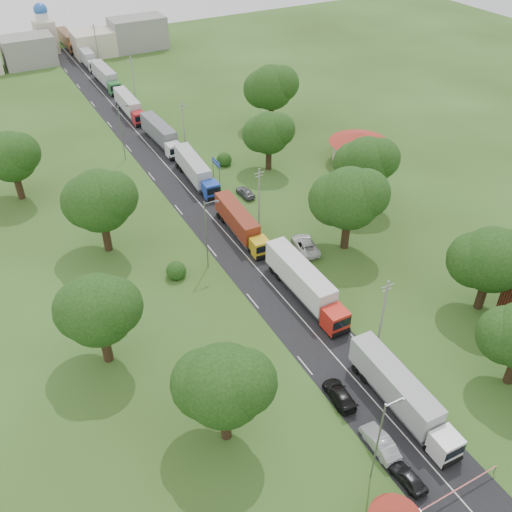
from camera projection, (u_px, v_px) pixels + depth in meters
ground at (303, 321)px, 67.30m from camera, size 260.00×260.00×0.00m
road at (229, 236)px, 81.40m from camera, size 8.00×200.00×0.04m
boom_barrier at (447, 496)px, 48.62m from camera, size 9.22×0.35×1.18m
info_sign at (216, 166)px, 92.16m from camera, size 0.12×3.10×4.10m
pole_1 at (383, 312)px, 61.66m from camera, size 1.60×0.24×9.00m
pole_2 at (259, 195)px, 81.40m from camera, size 1.60×0.24×9.00m
pole_3 at (184, 124)px, 101.14m from camera, size 1.60×0.24×9.00m
pole_4 at (133, 77)px, 120.88m from camera, size 1.60×0.24×9.00m
pole_5 at (96, 42)px, 140.62m from camera, size 1.60×0.24×9.00m
lamp_0 at (380, 438)px, 47.84m from camera, size 2.03×0.22×10.00m
lamp_1 at (207, 231)px, 72.51m from camera, size 2.03×0.22×10.00m
lamp_2 at (122, 130)px, 97.19m from camera, size 2.03×0.22×10.00m
tree_3 at (491, 259)px, 65.07m from camera, size 8.80×8.80×11.07m
tree_4 at (349, 198)px, 74.73m from camera, size 9.60×9.60×12.05m
tree_5 at (366, 162)px, 84.17m from camera, size 8.80×8.80×11.07m
tree_6 at (269, 133)px, 93.85m from camera, size 8.00×8.00×10.10m
tree_7 at (271, 87)px, 107.13m from camera, size 9.60×9.60×12.05m
tree_10 at (223, 384)px, 50.31m from camera, size 8.80×8.80×11.07m
tree_11 at (98, 309)px, 58.22m from camera, size 8.80×8.80×11.07m
tree_12 at (99, 200)px, 74.24m from camera, size 9.60×9.60×12.05m
tree_13 at (10, 156)px, 85.65m from camera, size 8.80×8.80×11.07m
house_cream at (359, 142)px, 97.72m from camera, size 10.08×10.08×5.80m
distant_town at (72, 45)px, 143.03m from camera, size 52.00×8.00×8.00m
church at (45, 31)px, 145.74m from camera, size 5.00×5.00×12.30m
truck_0 at (401, 393)px, 55.94m from camera, size 2.82×14.72×4.07m
truck_1 at (305, 283)px, 69.41m from camera, size 2.66×15.44×4.28m
truck_2 at (240, 223)px, 80.63m from camera, size 2.88×13.57×3.75m
truck_3 at (195, 170)px, 92.96m from camera, size 3.16×14.29×3.94m
truck_4 at (161, 134)px, 104.04m from camera, size 2.95×14.38×3.97m
truck_5 at (129, 105)px, 115.18m from camera, size 2.54×13.77×3.82m
truck_6 at (106, 77)px, 128.26m from camera, size 2.73×14.61×4.04m
truck_7 at (86, 56)px, 140.11m from camera, size 2.67×13.91×3.85m
truck_8 at (68, 40)px, 151.19m from camera, size 2.71×14.16×3.92m
car_lane_front at (408, 477)px, 50.27m from camera, size 1.83×4.06×1.35m
car_lane_mid at (380, 443)px, 53.00m from camera, size 1.94×4.82×1.56m
car_lane_rear at (339, 395)px, 57.62m from camera, size 2.46×4.96×1.38m
car_verge_near at (305, 245)px, 78.25m from camera, size 3.99×6.40×1.65m
car_verge_far at (245, 192)px, 89.96m from camera, size 1.81×4.12×1.38m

